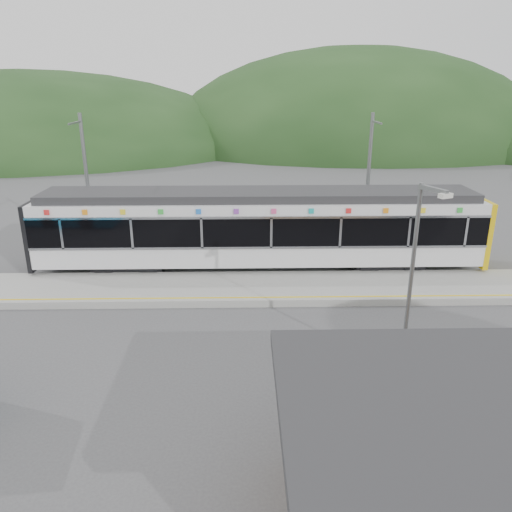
{
  "coord_description": "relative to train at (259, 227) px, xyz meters",
  "views": [
    {
      "loc": [
        0.84,
        -16.11,
        8.37
      ],
      "look_at": [
        1.21,
        1.0,
        2.39
      ],
      "focal_mm": 35.0,
      "sensor_mm": 36.0,
      "label": 1
    }
  ],
  "objects": [
    {
      "name": "ground",
      "position": [
        -1.47,
        -6.0,
        -2.06
      ],
      "size": [
        120.0,
        120.0,
        0.0
      ],
      "primitive_type": "plane",
      "color": "#4C4C4F",
      "rests_on": "ground"
    },
    {
      "name": "platform",
      "position": [
        -1.47,
        -2.7,
        -1.91
      ],
      "size": [
        26.0,
        3.2,
        0.3
      ],
      "primitive_type": "cube",
      "color": "#9E9E99",
      "rests_on": "ground"
    },
    {
      "name": "catenary_mast_east",
      "position": [
        5.53,
        2.56,
        1.58
      ],
      "size": [
        0.18,
        1.8,
        7.0
      ],
      "color": "slate",
      "rests_on": "ground"
    },
    {
      "name": "catenary_mast_west",
      "position": [
        -8.47,
        2.56,
        1.58
      ],
      "size": [
        0.18,
        1.8,
        7.0
      ],
      "color": "slate",
      "rests_on": "ground"
    },
    {
      "name": "hills",
      "position": [
        4.72,
        -0.71,
        -2.06
      ],
      "size": [
        146.0,
        149.0,
        26.0
      ],
      "color": "#1E3D19",
      "rests_on": "ground"
    },
    {
      "name": "yellow_line",
      "position": [
        -1.47,
        -4.0,
        -1.76
      ],
      "size": [
        26.0,
        0.1,
        0.01
      ],
      "primitive_type": "cube",
      "color": "yellow",
      "rests_on": "platform"
    },
    {
      "name": "lamp_post",
      "position": [
        4.09,
        -9.12,
        1.42
      ],
      "size": [
        0.51,
        1.09,
        5.83
      ],
      "rotation": [
        0.0,
        0.0,
        0.42
      ],
      "color": "slate",
      "rests_on": "ground"
    },
    {
      "name": "train",
      "position": [
        0.0,
        0.0,
        0.0
      ],
      "size": [
        20.44,
        3.01,
        3.74
      ],
      "color": "black",
      "rests_on": "ground"
    }
  ]
}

